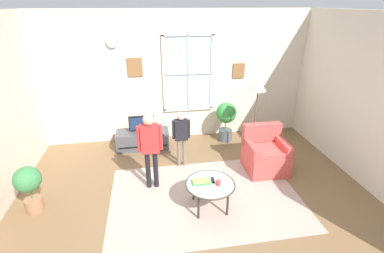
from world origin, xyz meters
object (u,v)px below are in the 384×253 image
(coffee_table, at_px, (210,185))
(potted_plant_by_window, at_px, (226,118))
(remote_near_cup, at_px, (213,180))
(person_black_shirt, at_px, (181,133))
(armchair, at_px, (265,154))
(potted_plant_corner, at_px, (29,184))
(book_stack, at_px, (201,181))
(tv_stand, at_px, (143,139))
(television, at_px, (142,123))
(cup, at_px, (218,183))
(floor_lamp, at_px, (258,93))
(person_red_shirt, at_px, (150,143))
(remote_near_books, at_px, (208,181))

(coffee_table, xyz_separation_m, potted_plant_by_window, (0.89, 2.28, 0.16))
(remote_near_cup, xyz_separation_m, person_black_shirt, (-0.34, 1.25, 0.26))
(armchair, height_order, potted_plant_corner, armchair)
(book_stack, bearing_deg, armchair, 31.52)
(tv_stand, distance_m, remote_near_cup, 2.44)
(television, bearing_deg, cup, -63.09)
(remote_near_cup, height_order, floor_lamp, floor_lamp)
(coffee_table, distance_m, book_stack, 0.15)
(tv_stand, relative_size, potted_plant_corner, 1.47)
(remote_near_cup, relative_size, person_black_shirt, 0.12)
(remote_near_cup, height_order, person_black_shirt, person_black_shirt)
(floor_lamp, bearing_deg, person_red_shirt, -160.00)
(cup, distance_m, person_red_shirt, 1.31)
(armchair, distance_m, person_red_shirt, 2.27)
(television, height_order, potted_plant_by_window, potted_plant_by_window)
(cup, relative_size, remote_near_books, 0.65)
(person_black_shirt, bearing_deg, armchair, -13.98)
(armchair, xyz_separation_m, book_stack, (-1.44, -0.88, 0.15))
(person_black_shirt, height_order, floor_lamp, floor_lamp)
(television, relative_size, coffee_table, 0.70)
(tv_stand, xyz_separation_m, floor_lamp, (2.31, -0.75, 1.20))
(potted_plant_by_window, bearing_deg, book_stack, -114.58)
(remote_near_books, relative_size, person_red_shirt, 0.10)
(armchair, xyz_separation_m, potted_plant_by_window, (-0.42, 1.35, 0.26))
(remote_near_books, relative_size, floor_lamp, 0.08)
(book_stack, bearing_deg, coffee_table, -20.59)
(floor_lamp, bearing_deg, remote_near_cup, -130.52)
(potted_plant_by_window, height_order, potted_plant_corner, potted_plant_by_window)
(armchair, relative_size, potted_plant_by_window, 0.93)
(television, height_order, coffee_table, television)
(television, bearing_deg, potted_plant_corner, -132.66)
(remote_near_cup, bearing_deg, person_red_shirt, 146.27)
(cup, distance_m, potted_plant_by_window, 2.46)
(potted_plant_corner, bearing_deg, remote_near_books, -6.69)
(person_black_shirt, bearing_deg, remote_near_books, -78.79)
(coffee_table, relative_size, potted_plant_corner, 1.00)
(potted_plant_corner, bearing_deg, coffee_table, -7.82)
(armchair, height_order, book_stack, armchair)
(television, bearing_deg, armchair, -28.88)
(remote_near_cup, height_order, potted_plant_by_window, potted_plant_by_window)
(floor_lamp, bearing_deg, remote_near_books, -132.22)
(book_stack, relative_size, remote_near_cup, 2.00)
(coffee_table, xyz_separation_m, remote_near_books, (-0.03, 0.06, 0.04))
(person_black_shirt, bearing_deg, book_stack, -83.34)
(person_red_shirt, bearing_deg, remote_near_books, -37.05)
(armchair, distance_m, person_black_shirt, 1.68)
(person_black_shirt, xyz_separation_m, potted_plant_corner, (-2.47, -0.95, -0.23))
(person_red_shirt, bearing_deg, book_stack, -40.99)
(cup, relative_size, potted_plant_corner, 0.12)
(armchair, distance_m, cup, 1.56)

